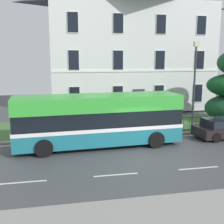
{
  "coord_description": "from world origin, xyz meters",
  "views": [
    {
      "loc": [
        -4.53,
        -13.58,
        5.13
      ],
      "look_at": [
        -0.7,
        5.54,
        1.44
      ],
      "focal_mm": 46.17,
      "sensor_mm": 36.0,
      "label": 1
    }
  ],
  "objects_px": {
    "georgian_townhouse": "(127,46)",
    "litter_bin": "(166,122)",
    "single_decker_bus": "(98,120)",
    "street_lamp_post": "(195,78)"
  },
  "relations": [
    {
      "from": "georgian_townhouse",
      "to": "litter_bin",
      "type": "height_order",
      "value": "georgian_townhouse"
    },
    {
      "from": "georgian_townhouse",
      "to": "litter_bin",
      "type": "xyz_separation_m",
      "value": [
        0.15,
        -10.62,
        -5.66
      ]
    },
    {
      "from": "single_decker_bus",
      "to": "street_lamp_post",
      "type": "height_order",
      "value": "street_lamp_post"
    },
    {
      "from": "georgian_townhouse",
      "to": "street_lamp_post",
      "type": "distance_m",
      "value": 10.73
    },
    {
      "from": "litter_bin",
      "to": "single_decker_bus",
      "type": "bearing_deg",
      "value": -154.32
    },
    {
      "from": "single_decker_bus",
      "to": "street_lamp_post",
      "type": "distance_m",
      "value": 8.29
    },
    {
      "from": "georgian_townhouse",
      "to": "street_lamp_post",
      "type": "xyz_separation_m",
      "value": [
        2.41,
        -10.12,
        -2.64
      ]
    },
    {
      "from": "georgian_townhouse",
      "to": "single_decker_bus",
      "type": "distance_m",
      "value": 14.82
    },
    {
      "from": "street_lamp_post",
      "to": "litter_bin",
      "type": "xyz_separation_m",
      "value": [
        -2.26,
        -0.5,
        -3.02
      ]
    },
    {
      "from": "litter_bin",
      "to": "street_lamp_post",
      "type": "bearing_deg",
      "value": 12.43
    }
  ]
}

